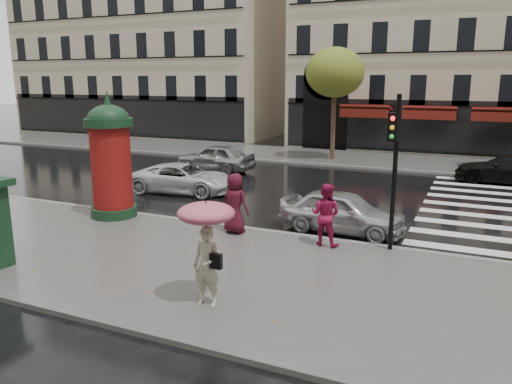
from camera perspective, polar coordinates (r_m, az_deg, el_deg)
The scene contains 17 objects.
ground at distance 13.42m, azimuth -4.34°, elevation -8.27°, with size 160.00×160.00×0.00m, color black.
near_sidewalk at distance 12.99m, azimuth -5.42°, elevation -8.74°, with size 90.00×7.00×0.12m, color #474744.
far_sidewalk at distance 30.94m, azimuth 12.75°, elevation 3.62°, with size 90.00×6.00×0.12m, color #474744.
near_kerb at distance 15.95m, azimuth 0.83°, elevation -4.53°, with size 90.00×0.25×0.14m, color slate.
far_kerb at distance 28.04m, azimuth 11.49°, elevation 2.78°, with size 90.00×0.25×0.14m, color slate.
zebra_crossing at distance 21.12m, azimuth 23.48°, elevation -1.46°, with size 3.60×11.75×0.01m, color silver.
bldg_far_left at distance 50.08m, azimuth -10.66°, elevation 20.02°, with size 24.00×14.00×22.90m.
tree_far_left at distance 30.07m, azimuth 9.01°, elevation 13.30°, with size 3.40×3.40×6.64m.
woman_umbrella at distance 10.40m, azimuth -5.67°, elevation -5.06°, with size 1.20×1.20×2.30m.
woman_red at distance 14.42m, azimuth 7.95°, elevation -2.57°, with size 0.88×0.69×1.82m, color maroon.
man_burgundy at distance 15.44m, azimuth -2.42°, elevation -1.30°, with size 0.92×0.60×1.88m, color #430D1B.
morris_column at distance 17.83m, azimuth -16.26°, elevation 3.87°, with size 1.62×1.62×4.36m.
traffic_light at distance 14.00m, azimuth 15.53°, elevation 3.77°, with size 0.31×0.42×4.31m.
car_silver at distance 16.18m, azimuth 9.81°, elevation -2.20°, with size 1.62×4.02×1.37m, color silver.
car_white at distance 21.77m, azimuth -8.36°, elevation 1.56°, with size 2.08×4.52×1.26m, color silver.
car_black at distance 26.33m, azimuth 26.92°, elevation 2.36°, with size 1.92×4.71×1.37m, color black.
car_far_silver at distance 26.72m, azimuth -4.68°, elevation 3.94°, with size 1.72×4.27×1.45m, color #9A9A9E.
Camera 1 is at (6.06, -10.97, 4.81)m, focal length 35.00 mm.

